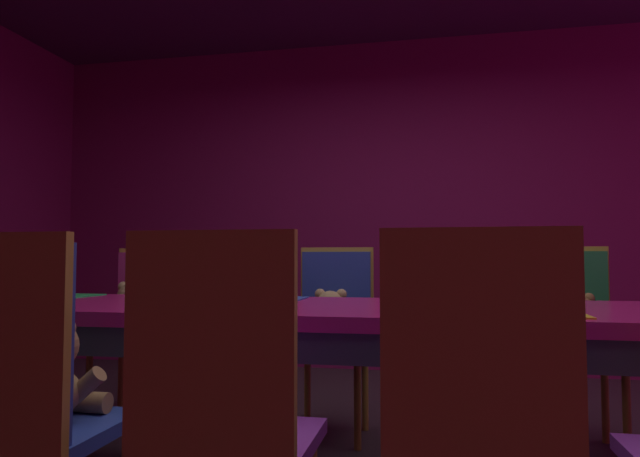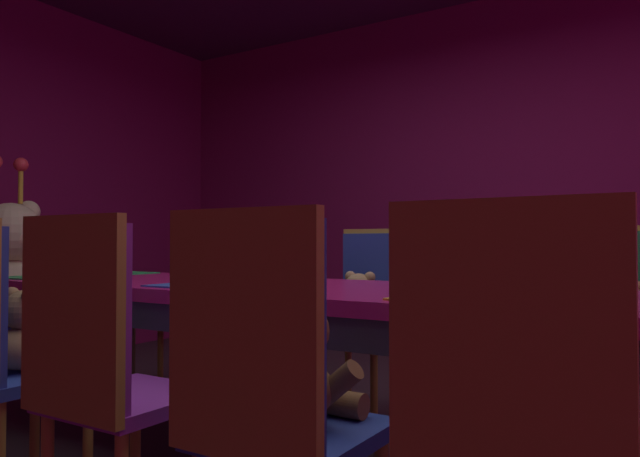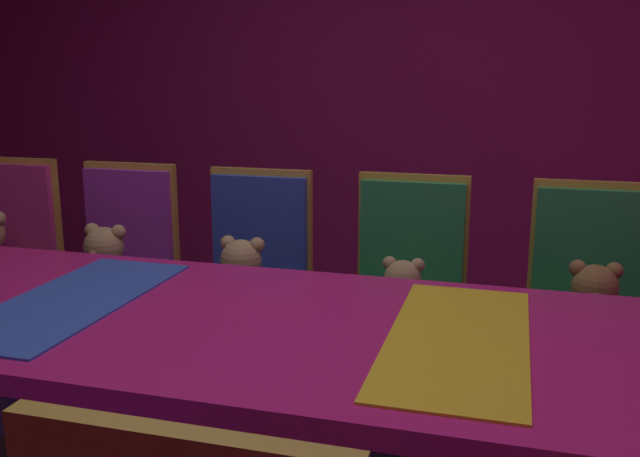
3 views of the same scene
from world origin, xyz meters
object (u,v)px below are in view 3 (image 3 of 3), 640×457
teddy_right_1 (593,314)px  chair_right_4 (125,259)px  chair_right_2 (408,282)px  teddy_right_3 (241,284)px  chair_right_5 (10,249)px  teddy_right_2 (402,301)px  teddy_right_4 (105,270)px  chair_right_3 (255,272)px  banquet_table (251,349)px  chair_right_1 (589,297)px

teddy_right_1 → chair_right_4: 1.79m
teddy_right_1 → chair_right_2: bearing=-103.0°
teddy_right_3 → chair_right_5: (0.18, 1.15, 0.01)m
teddy_right_2 → teddy_right_4: (-0.01, 1.17, 0.02)m
chair_right_3 → teddy_right_2: bearing=78.6°
teddy_right_3 → chair_right_5: size_ratio=0.33×
banquet_table → teddy_right_1: teddy_right_1 is taller
teddy_right_3 → teddy_right_4: teddy_right_4 is taller
teddy_right_2 → chair_right_3: bearing=-101.4°
chair_right_3 → teddy_right_4: 0.59m
chair_right_5 → teddy_right_2: bearing=84.9°
teddy_right_3 → chair_right_1: bearing=98.0°
teddy_right_1 → teddy_right_2: bearing=-90.1°
chair_right_2 → teddy_right_4: (-0.15, 1.17, -0.00)m
banquet_table → teddy_right_2: (0.73, -0.27, -0.09)m
teddy_right_2 → chair_right_4: 1.18m
banquet_table → chair_right_2: 0.92m
banquet_table → teddy_right_4: 1.16m
chair_right_4 → teddy_right_4: 0.15m
teddy_right_3 → teddy_right_1: bearing=91.2°
teddy_right_2 → teddy_right_4: teddy_right_4 is taller
chair_right_5 → teddy_right_1: bearing=86.3°
teddy_right_2 → chair_right_5: size_ratio=0.28×
teddy_right_1 → chair_right_5: size_ratio=0.32×
teddy_right_1 → chair_right_3: 1.22m
teddy_right_4 → chair_right_3: bearing=102.4°
chair_right_2 → chair_right_5: 1.74m
teddy_right_3 → chair_right_3: bearing=-180.0°
chair_right_2 → teddy_right_3: size_ratio=3.06×
chair_right_2 → chair_right_1: bearing=90.1°
teddy_right_2 → banquet_table: bearing=-20.3°
teddy_right_1 → teddy_right_4: size_ratio=0.95×
teddy_right_2 → chair_right_5: 1.75m
teddy_right_2 → chair_right_3: size_ratio=0.28×
teddy_right_1 → teddy_right_2: teddy_right_1 is taller
teddy_right_4 → teddy_right_1: bearing=90.2°
teddy_right_1 → chair_right_2: chair_right_2 is taller
chair_right_2 → teddy_right_3: (-0.17, 0.59, -0.01)m
chair_right_2 → banquet_table: bearing=-17.2°
banquet_table → teddy_right_2: 0.79m
chair_right_3 → teddy_right_3: size_ratio=3.06×
banquet_table → teddy_right_1: bearing=-50.6°
teddy_right_1 → teddy_right_4: 1.79m
chair_right_1 → chair_right_2: (-0.00, 0.62, 0.00)m
chair_right_1 → teddy_right_3: (-0.17, 1.21, -0.01)m
teddy_right_1 → chair_right_4: bearing=-94.4°
teddy_right_1 → teddy_right_3: 1.21m
chair_right_1 → chair_right_5: size_ratio=1.00×
teddy_right_1 → chair_right_5: chair_right_5 is taller
teddy_right_4 → chair_right_5: chair_right_5 is taller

